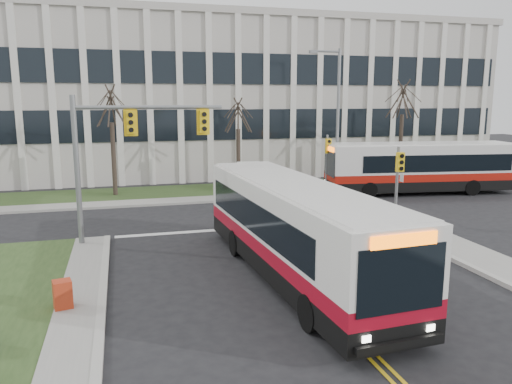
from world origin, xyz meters
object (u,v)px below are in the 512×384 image
at_px(newspaper_box_red, 63,296).
at_px(bus_cross, 420,169).
at_px(directory_sign, 248,174).
at_px(streetlight, 336,112).
at_px(bus_main, 295,232).

bearing_deg(newspaper_box_red, bus_cross, 20.59).
bearing_deg(newspaper_box_red, directory_sign, 46.98).
bearing_deg(directory_sign, streetlight, -13.23).
bearing_deg(bus_cross, bus_main, -38.45).
xyz_separation_m(directory_sign, bus_main, (-2.51, -16.17, 0.44)).
xyz_separation_m(bus_main, newspaper_box_red, (-7.34, -0.94, -1.13)).
xyz_separation_m(streetlight, directory_sign, (-5.53, 1.30, -4.02)).
bearing_deg(newspaper_box_red, bus_main, -5.82).
distance_m(directory_sign, newspaper_box_red, 19.75).
bearing_deg(streetlight, bus_cross, -23.61).
xyz_separation_m(bus_cross, newspaper_box_red, (-20.41, -13.61, -1.13)).
distance_m(directory_sign, bus_main, 16.37).
relative_size(streetlight, bus_cross, 0.77).
distance_m(streetlight, directory_sign, 6.96).
relative_size(directory_sign, bus_cross, 0.17).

